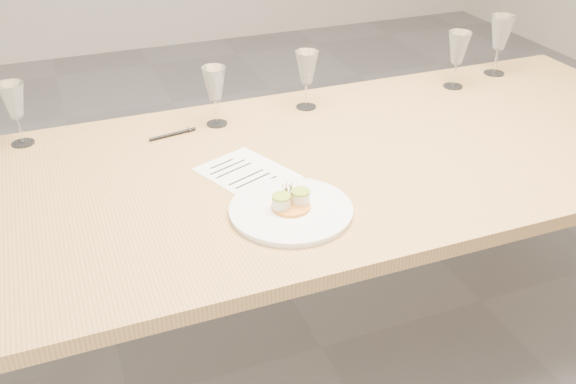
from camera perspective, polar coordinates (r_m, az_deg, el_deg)
name	(u,v)px	position (r m, az deg, el deg)	size (l,w,h in m)	color
ground	(321,347)	(2.31, 2.96, -13.60)	(7.00, 7.00, 0.00)	slate
dining_table	(327,177)	(1.89, 3.51, 1.31)	(2.40, 1.00, 0.75)	tan
dinner_plate	(291,209)	(1.59, 0.28, -1.52)	(0.31, 0.31, 0.08)	white
recipe_sheet	(247,173)	(1.78, -3.68, 1.70)	(0.28, 0.31, 0.00)	white
ballpoint_pen	(173,134)	(2.01, -10.21, 5.08)	(0.15, 0.04, 0.01)	black
wine_glass_0	(14,102)	(2.04, -23.21, 7.36)	(0.08, 0.08, 0.19)	white
wine_glass_1	(215,85)	(2.02, -6.54, 9.43)	(0.08, 0.08, 0.19)	white
wine_glass_2	(307,69)	(2.13, 1.68, 10.88)	(0.08, 0.08, 0.19)	white
wine_glass_3	(458,49)	(2.38, 14.88, 12.19)	(0.08, 0.08, 0.20)	white
wine_glass_4	(501,34)	(2.56, 18.39, 13.22)	(0.09, 0.09, 0.22)	white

